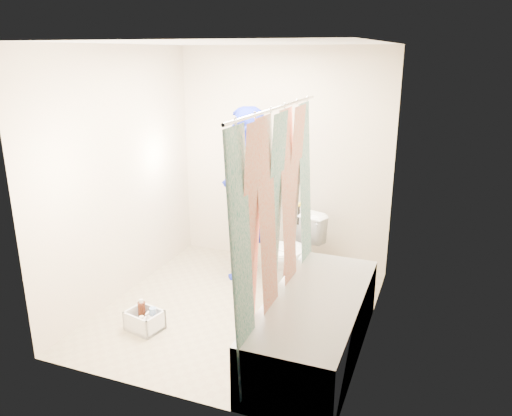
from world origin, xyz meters
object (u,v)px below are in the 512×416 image
at_px(toilet, 292,251).
at_px(cleaning_caddy, 145,321).
at_px(bathtub, 315,324).
at_px(plumber, 243,194).

xyz_separation_m(toilet, cleaning_caddy, (-0.92, -1.35, -0.28)).
bearing_deg(bathtub, plumber, 132.71).
relative_size(bathtub, plumber, 0.96).
bearing_deg(toilet, plumber, -161.82).
xyz_separation_m(plumber, cleaning_caddy, (-0.36, -1.38, -0.83)).
bearing_deg(plumber, bathtub, 38.84).
relative_size(bathtub, cleaning_caddy, 5.18).
bearing_deg(toilet, cleaning_caddy, -102.88).
relative_size(toilet, plumber, 0.40).
relative_size(toilet, cleaning_caddy, 2.13).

